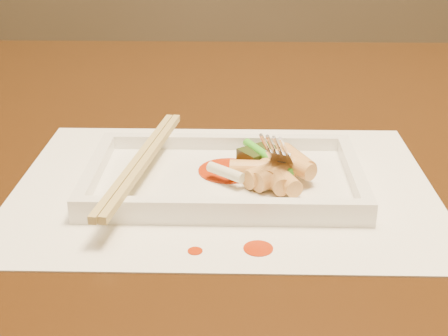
{
  "coord_description": "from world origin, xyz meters",
  "views": [
    {
      "loc": [
        -0.04,
        -0.7,
        1.02
      ],
      "look_at": [
        -0.05,
        -0.16,
        0.77
      ],
      "focal_mm": 50.0,
      "sensor_mm": 36.0,
      "label": 1
    }
  ],
  "objects_px": {
    "placemat": "(224,186)",
    "fork": "(299,98)",
    "table": "(270,203)",
    "chopstick_a": "(138,160)",
    "plate_base": "(224,181)"
  },
  "relations": [
    {
      "from": "plate_base",
      "to": "fork",
      "type": "bearing_deg",
      "value": 14.42
    },
    {
      "from": "table",
      "to": "chopstick_a",
      "type": "xyz_separation_m",
      "value": [
        -0.14,
        -0.16,
        0.13
      ]
    },
    {
      "from": "plate_base",
      "to": "fork",
      "type": "distance_m",
      "value": 0.11
    },
    {
      "from": "placemat",
      "to": "table",
      "type": "bearing_deg",
      "value": 70.84
    },
    {
      "from": "chopstick_a",
      "to": "fork",
      "type": "relative_size",
      "value": 1.71
    },
    {
      "from": "placemat",
      "to": "chopstick_a",
      "type": "distance_m",
      "value": 0.09
    },
    {
      "from": "placemat",
      "to": "plate_base",
      "type": "relative_size",
      "value": 1.54
    },
    {
      "from": "plate_base",
      "to": "chopstick_a",
      "type": "distance_m",
      "value": 0.08
    },
    {
      "from": "placemat",
      "to": "fork",
      "type": "distance_m",
      "value": 0.11
    },
    {
      "from": "plate_base",
      "to": "placemat",
      "type": "bearing_deg",
      "value": 180.0
    },
    {
      "from": "placemat",
      "to": "plate_base",
      "type": "bearing_deg",
      "value": 0.0
    },
    {
      "from": "plate_base",
      "to": "fork",
      "type": "height_order",
      "value": "fork"
    },
    {
      "from": "chopstick_a",
      "to": "table",
      "type": "bearing_deg",
      "value": 49.09
    },
    {
      "from": "table",
      "to": "plate_base",
      "type": "distance_m",
      "value": 0.2
    },
    {
      "from": "table",
      "to": "placemat",
      "type": "relative_size",
      "value": 3.5
    }
  ]
}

